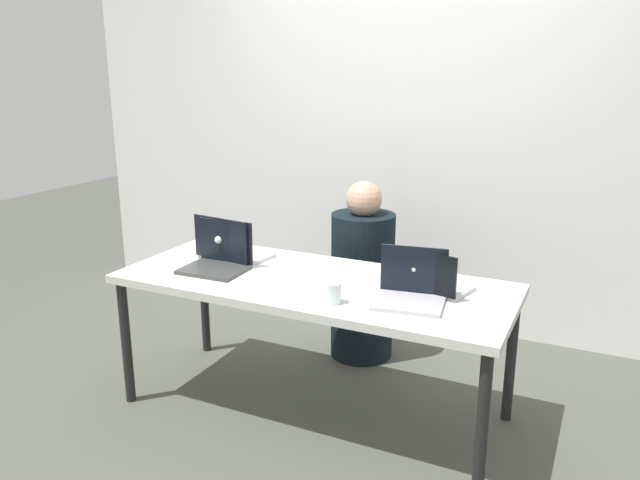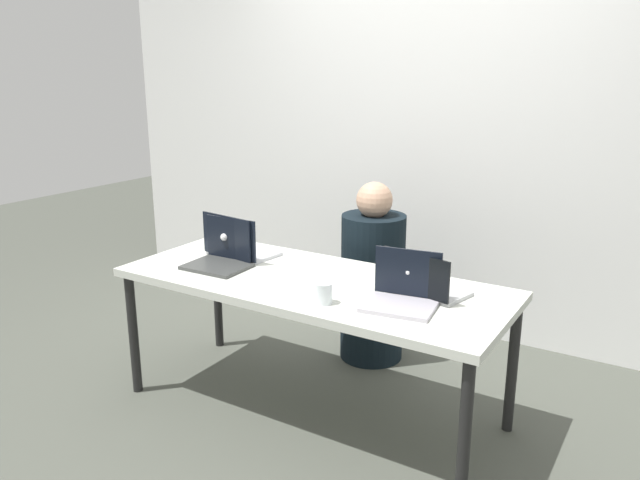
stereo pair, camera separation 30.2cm
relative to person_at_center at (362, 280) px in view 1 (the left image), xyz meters
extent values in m
plane|color=#4A4D44|center=(0.02, -0.70, -0.47)|extent=(12.00, 12.00, 0.00)
cube|color=white|center=(0.02, 0.69, 0.74)|extent=(4.96, 0.10, 2.43)
cube|color=silver|center=(0.02, -0.70, 0.21)|extent=(1.91, 0.77, 0.04)
cylinder|color=black|center=(-0.88, -1.04, -0.14)|extent=(0.05, 0.05, 0.66)
cylinder|color=black|center=(0.93, -1.04, -0.14)|extent=(0.05, 0.05, 0.66)
cylinder|color=black|center=(-0.88, -0.37, -0.14)|extent=(0.05, 0.05, 0.66)
cylinder|color=black|center=(0.93, -0.37, -0.14)|extent=(0.05, 0.05, 0.66)
cylinder|color=black|center=(0.00, 0.00, -0.04)|extent=(0.45, 0.45, 0.88)
sphere|color=tan|center=(0.00, 0.00, 0.49)|extent=(0.21, 0.21, 0.21)
cube|color=#B2B4B6|center=(0.57, -0.57, 0.24)|extent=(0.39, 0.28, 0.02)
cube|color=black|center=(0.55, -0.67, 0.34)|extent=(0.35, 0.09, 0.19)
sphere|color=white|center=(0.54, -0.69, 0.34)|extent=(0.03, 0.03, 0.03)
cube|color=#3A3C3A|center=(-0.48, -0.81, 0.24)|extent=(0.32, 0.25, 0.02)
cube|color=black|center=(-0.49, -0.68, 0.35)|extent=(0.31, 0.02, 0.22)
sphere|color=white|center=(-0.49, -0.67, 0.35)|extent=(0.04, 0.04, 0.04)
cube|color=silver|center=(-0.51, -0.55, 0.24)|extent=(0.38, 0.29, 0.02)
cube|color=black|center=(-0.53, -0.67, 0.36)|extent=(0.35, 0.06, 0.22)
sphere|color=white|center=(-0.53, -0.69, 0.36)|extent=(0.04, 0.04, 0.04)
cube|color=#B6B1BC|center=(0.54, -0.83, 0.24)|extent=(0.33, 0.27, 0.02)
cube|color=black|center=(0.52, -0.71, 0.35)|extent=(0.30, 0.05, 0.21)
sphere|color=white|center=(0.52, -0.69, 0.35)|extent=(0.04, 0.04, 0.04)
cylinder|color=white|center=(0.24, -0.94, 0.27)|extent=(0.07, 0.07, 0.09)
cylinder|color=silver|center=(0.24, -0.94, 0.25)|extent=(0.07, 0.07, 0.05)
camera|label=1|loc=(1.29, -3.25, 1.22)|focal=35.00mm
camera|label=2|loc=(1.55, -3.11, 1.22)|focal=35.00mm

